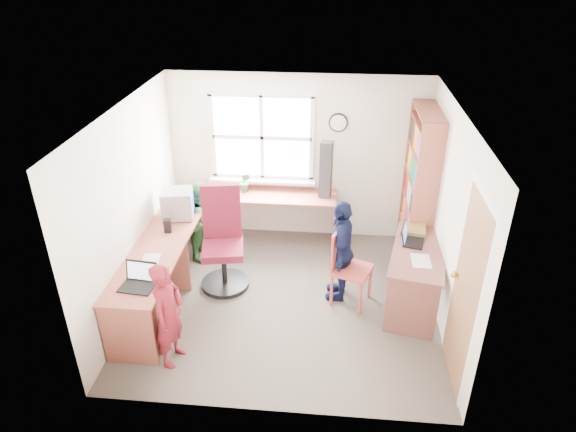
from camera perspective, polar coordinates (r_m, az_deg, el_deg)
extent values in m
cube|color=#484039|center=(6.44, -0.21, -9.39)|extent=(3.60, 3.40, 0.02)
cube|color=white|center=(5.31, -0.26, 11.70)|extent=(3.60, 3.40, 0.02)
cube|color=silver|center=(7.32, 1.07, 6.45)|extent=(3.60, 0.02, 2.40)
cube|color=silver|center=(4.36, -2.44, -10.52)|extent=(3.60, 0.02, 2.40)
cube|color=silver|center=(6.20, -17.12, 0.87)|extent=(0.02, 3.40, 2.40)
cube|color=silver|center=(5.91, 17.53, -0.65)|extent=(0.02, 3.40, 2.40)
cube|color=white|center=(7.25, -2.91, 8.71)|extent=(1.40, 0.01, 1.20)
cube|color=white|center=(7.24, -2.92, 8.70)|extent=(1.48, 0.04, 1.28)
cube|color=#92643F|center=(5.14, 19.02, -8.26)|extent=(0.02, 0.82, 2.00)
sphere|color=gold|center=(5.39, 17.95, -6.18)|extent=(0.07, 0.07, 0.07)
cylinder|color=black|center=(7.09, 5.60, 10.30)|extent=(0.26, 0.03, 0.26)
cylinder|color=white|center=(7.07, 5.60, 10.26)|extent=(0.22, 0.01, 0.22)
cube|color=#A75342|center=(6.40, -13.64, -2.52)|extent=(0.60, 2.70, 0.03)
cube|color=#A75342|center=(7.27, -1.10, 2.27)|extent=(1.65, 0.56, 0.03)
cube|color=#A75342|center=(6.59, -13.28, -5.32)|extent=(0.56, 0.03, 0.72)
cube|color=#A75342|center=(5.62, -17.31, -12.71)|extent=(0.56, 0.03, 0.72)
cube|color=#A75342|center=(7.67, -10.40, 0.10)|extent=(0.56, 0.03, 0.72)
cube|color=#A75342|center=(7.41, 5.09, -0.60)|extent=(0.03, 0.52, 0.72)
cube|color=#A75342|center=(5.88, -16.02, -10.40)|extent=(0.54, 0.45, 0.72)
cube|color=brown|center=(6.17, 14.39, -3.83)|extent=(0.85, 1.40, 0.03)
cube|color=brown|center=(5.87, 13.50, -10.11)|extent=(0.56, 0.14, 0.72)
cube|color=brown|center=(6.91, 14.40, -3.78)|extent=(0.56, 0.14, 0.72)
cube|color=#A75342|center=(6.53, 14.93, 1.14)|extent=(0.30, 0.02, 2.10)
cube|color=#A75342|center=(7.43, 13.88, 4.66)|extent=(0.30, 0.02, 2.10)
cube|color=#A75342|center=(6.61, 15.46, 11.17)|extent=(0.30, 1.00, 0.02)
cube|color=#A75342|center=(7.44, 13.47, -3.88)|extent=(0.30, 1.00, 0.02)
cube|color=#A75342|center=(7.26, 13.79, -1.48)|extent=(0.30, 1.00, 0.02)
cube|color=#A75342|center=(7.08, 14.13, 1.19)|extent=(0.30, 1.00, 0.02)
cube|color=#A75342|center=(6.92, 14.50, 3.99)|extent=(0.30, 1.00, 0.02)
cube|color=#A75342|center=(6.78, 14.89, 6.91)|extent=(0.30, 1.00, 0.02)
cube|color=#A75342|center=(6.66, 15.29, 9.95)|extent=(0.30, 1.00, 0.02)
cube|color=red|center=(7.11, 13.88, -4.17)|extent=(0.25, 0.28, 0.27)
cube|color=#1A539E|center=(7.38, 13.59, -2.78)|extent=(0.25, 0.30, 0.29)
cube|color=#1F8331|center=(7.63, 13.33, -1.57)|extent=(0.25, 0.26, 0.30)
cube|color=gold|center=(6.92, 14.23, -1.54)|extent=(0.25, 0.28, 0.30)
cube|color=#743483|center=(7.20, 13.92, -0.21)|extent=(0.25, 0.30, 0.32)
cube|color=orange|center=(7.47, 13.63, 0.77)|extent=(0.25, 0.26, 0.29)
cube|color=#272727|center=(6.74, 14.62, 1.33)|extent=(0.25, 0.28, 0.32)
cube|color=silver|center=(7.03, 14.26, 2.38)|extent=(0.25, 0.30, 0.29)
cube|color=red|center=(7.30, 13.97, 3.47)|extent=(0.25, 0.26, 0.30)
cube|color=#1A539E|center=(6.59, 15.00, 4.14)|extent=(0.25, 0.28, 0.29)
cube|color=#1F8331|center=(6.88, 14.64, 5.29)|extent=(0.25, 0.30, 0.30)
cube|color=gold|center=(7.15, 14.33, 6.30)|extent=(0.25, 0.26, 0.32)
cube|color=#743483|center=(6.45, 15.43, 7.28)|extent=(0.25, 0.28, 0.30)
cube|color=orange|center=(6.74, 15.04, 8.33)|extent=(0.25, 0.30, 0.32)
cube|color=#272727|center=(7.03, 14.69, 9.03)|extent=(0.25, 0.26, 0.29)
cylinder|color=black|center=(6.71, -6.98, -7.43)|extent=(0.71, 0.71, 0.05)
cylinder|color=black|center=(6.57, -7.11, -5.65)|extent=(0.08, 0.08, 0.46)
cube|color=maroon|center=(6.42, -7.25, -3.71)|extent=(0.58, 0.58, 0.10)
cube|color=maroon|center=(6.43, -7.41, 0.57)|extent=(0.49, 0.17, 0.72)
cylinder|color=#CE4C44|center=(6.24, 4.86, -8.21)|extent=(0.05, 0.05, 0.45)
cylinder|color=#CE4C44|center=(6.15, 8.04, -9.03)|extent=(0.05, 0.05, 0.45)
cylinder|color=#CE4C44|center=(6.52, 6.03, -6.48)|extent=(0.05, 0.05, 0.45)
cylinder|color=#CE4C44|center=(6.43, 9.08, -7.23)|extent=(0.05, 0.05, 0.45)
cube|color=#CE4C44|center=(6.20, 7.13, -5.95)|extent=(0.54, 0.54, 0.04)
cube|color=#CE4C44|center=(6.10, 5.58, -3.50)|extent=(0.17, 0.39, 0.50)
cube|color=#9B9A9F|center=(6.82, -12.04, -0.03)|extent=(0.32, 0.27, 0.02)
cube|color=#9B9A9F|center=(6.74, -12.19, 1.37)|extent=(0.44, 0.41, 0.36)
cube|color=#3F72F2|center=(6.72, -10.55, 1.45)|extent=(0.06, 0.30, 0.26)
cube|color=black|center=(5.59, -16.39, -7.56)|extent=(0.37, 0.29, 0.02)
cube|color=black|center=(5.62, -15.97, -5.86)|extent=(0.35, 0.10, 0.23)
cube|color=white|center=(5.62, -16.01, -5.91)|extent=(0.31, 0.07, 0.18)
cube|color=black|center=(6.30, 13.78, -2.79)|extent=(0.29, 0.36, 0.02)
cube|color=black|center=(6.25, 12.81, -1.81)|extent=(0.12, 0.32, 0.21)
cube|color=#3F72F2|center=(6.25, 12.88, -1.82)|extent=(0.10, 0.28, 0.17)
cube|color=black|center=(6.47, -13.23, -1.05)|extent=(0.10, 0.10, 0.17)
cube|color=black|center=(6.92, -12.10, 1.12)|extent=(0.11, 0.11, 0.18)
cube|color=black|center=(7.07, 4.23, 5.16)|extent=(0.18, 0.17, 0.81)
cube|color=red|center=(6.52, 13.73, -1.44)|extent=(0.34, 0.34, 0.06)
cube|color=beige|center=(6.00, -14.99, -4.73)|extent=(0.23, 0.30, 0.00)
cube|color=beige|center=(5.97, 14.58, -4.84)|extent=(0.21, 0.30, 0.00)
imported|color=#307A40|center=(7.33, -4.80, 3.75)|extent=(0.18, 0.15, 0.29)
imported|color=maroon|center=(5.42, -13.13, -10.65)|extent=(0.36, 0.48, 1.18)
imported|color=#2E7334|center=(7.12, -9.35, -0.44)|extent=(0.47, 0.57, 1.10)
imported|color=#13183C|center=(6.18, 5.89, -3.80)|extent=(0.37, 0.79, 1.31)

